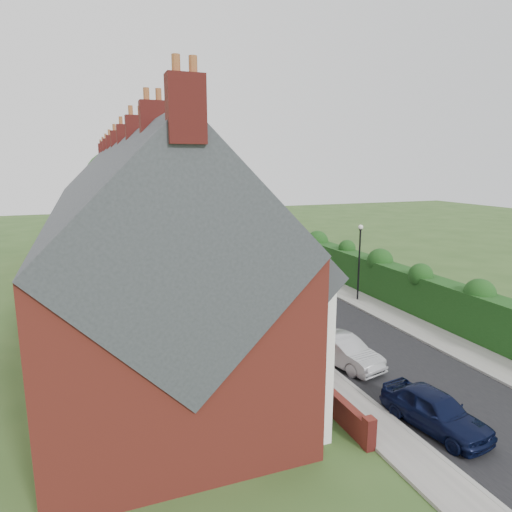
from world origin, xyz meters
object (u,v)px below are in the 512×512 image
(car_silver_a, at_px, (343,351))
(car_beige, at_px, (206,246))
(car_silver_b, at_px, (264,298))
(horse_cart, at_px, (277,261))
(car_white, at_px, (257,287))
(car_grey, at_px, (183,239))
(car_red, at_px, (200,251))
(car_green, at_px, (219,264))
(horse, at_px, (287,273))
(lamppost, at_px, (359,253))
(car_navy, at_px, (435,410))

(car_silver_a, bearing_deg, car_beige, 74.19)
(car_silver_a, distance_m, car_silver_b, 9.14)
(car_beige, xyz_separation_m, horse_cart, (2.93, -11.64, 0.54))
(car_white, relative_size, car_grey, 1.13)
(car_red, bearing_deg, car_green, -79.49)
(car_white, relative_size, horse_cart, 1.77)
(car_grey, bearing_deg, car_white, -85.90)
(horse, height_order, horse_cart, horse_cart)
(car_silver_b, distance_m, car_green, 10.03)
(car_silver_a, bearing_deg, car_white, 75.47)
(car_silver_b, distance_m, car_red, 16.86)
(lamppost, relative_size, car_grey, 1.07)
(horse_cart, bearing_deg, car_white, -125.81)
(car_navy, distance_m, car_grey, 39.20)
(car_green, height_order, horse_cart, horse_cart)
(car_silver_a, relative_size, car_grey, 0.84)
(car_navy, xyz_separation_m, car_green, (-0.48, 24.77, 0.06))
(lamppost, height_order, car_beige, lamppost)
(car_silver_a, height_order, car_grey, car_grey)
(car_red, bearing_deg, car_silver_b, -79.49)
(car_green, relative_size, car_beige, 0.83)
(car_white, distance_m, car_grey, 22.40)
(car_white, height_order, horse_cart, horse_cart)
(lamppost, distance_m, horse_cart, 8.72)
(car_grey, bearing_deg, car_beige, -75.22)
(car_silver_b, xyz_separation_m, horse, (4.07, 5.31, 0.10))
(horse, xyz_separation_m, horse_cart, (0.00, 1.91, 0.52))
(car_silver_b, distance_m, car_white, 2.09)
(car_red, distance_m, horse_cart, 10.48)
(car_silver_a, bearing_deg, horse_cart, 62.85)
(car_navy, xyz_separation_m, car_white, (-0.13, 16.80, 0.11))
(car_silver_a, xyz_separation_m, car_red, (-0.24, 26.00, 0.03))
(car_grey, distance_m, horse, 19.58)
(car_white, bearing_deg, car_silver_b, -112.18)
(car_beige, relative_size, car_grey, 1.09)
(car_silver_b, relative_size, car_white, 0.86)
(car_silver_a, bearing_deg, car_green, 76.76)
(car_red, distance_m, car_beige, 2.31)
(car_silver_a, distance_m, car_green, 19.17)
(car_red, height_order, horse, horse)
(car_silver_b, bearing_deg, car_red, 86.02)
(car_silver_a, relative_size, horse, 2.30)
(car_silver_b, xyz_separation_m, car_beige, (1.15, 18.86, 0.08))
(car_green, xyz_separation_m, car_red, (0.00, 6.83, -0.04))
(lamppost, height_order, car_grey, lamppost)
(car_beige, bearing_deg, car_green, -85.97)
(car_green, xyz_separation_m, car_beige, (1.15, 8.83, -0.01))
(car_navy, bearing_deg, car_green, 81.95)
(lamppost, relative_size, car_navy, 1.29)
(lamppost, relative_size, car_green, 1.19)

